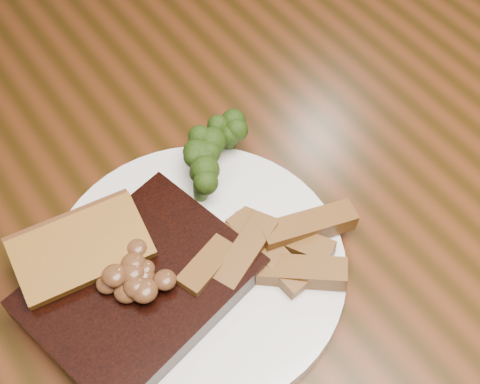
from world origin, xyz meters
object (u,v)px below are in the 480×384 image
object	(u,v)px
dining_table	(243,265)
potato_wedges	(254,240)
chair_far	(133,26)
garlic_bread	(87,263)
plate	(197,269)
steak	(140,287)

from	to	relation	value
dining_table	potato_wedges	world-z (taller)	potato_wedges
chair_far	garlic_bread	world-z (taller)	chair_far
chair_far	plate	xyz separation A→B (m)	(-0.26, -0.65, 0.32)
dining_table	steak	size ratio (longest dim) A/B	8.80
steak	garlic_bread	size ratio (longest dim) A/B	1.61
chair_far	garlic_bread	bearing A→B (deg)	70.40
dining_table	potato_wedges	distance (m)	0.12
garlic_bread	potato_wedges	size ratio (longest dim) A/B	0.96
steak	plate	bearing A→B (deg)	-17.06
garlic_bread	steak	bearing A→B (deg)	-53.63
dining_table	chair_far	distance (m)	0.69
plate	garlic_bread	size ratio (longest dim) A/B	2.39
chair_far	steak	world-z (taller)	chair_far
steak	garlic_bread	xyz separation A→B (m)	(-0.03, 0.05, -0.00)
chair_far	steak	xyz separation A→B (m)	(-0.32, -0.65, 0.34)
chair_far	garlic_bread	size ratio (longest dim) A/B	7.14
steak	garlic_bread	distance (m)	0.05
dining_table	garlic_bread	world-z (taller)	garlic_bread
steak	potato_wedges	world-z (taller)	steak
garlic_bread	potato_wedges	distance (m)	0.15
dining_table	potato_wedges	xyz separation A→B (m)	(-0.01, -0.04, 0.12)
dining_table	garlic_bread	size ratio (longest dim) A/B	14.20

